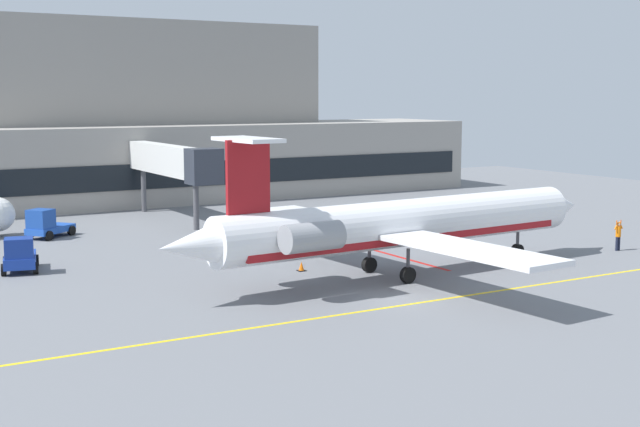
{
  "coord_description": "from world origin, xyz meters",
  "views": [
    {
      "loc": [
        -25.88,
        -34.59,
        10.27
      ],
      "look_at": [
        0.9,
        10.81,
        3.0
      ],
      "focal_mm": 48.57,
      "sensor_mm": 36.0,
      "label": 1
    }
  ],
  "objects_px": {
    "marshaller": "(618,235)",
    "regional_jet": "(398,224)",
    "baggage_tug": "(20,256)",
    "pushback_tractor": "(46,225)"
  },
  "relations": [
    {
      "from": "regional_jet",
      "to": "marshaller",
      "type": "height_order",
      "value": "regional_jet"
    },
    {
      "from": "marshaller",
      "to": "regional_jet",
      "type": "bearing_deg",
      "value": 177.46
    },
    {
      "from": "regional_jet",
      "to": "pushback_tractor",
      "type": "distance_m",
      "value": 27.55
    },
    {
      "from": "pushback_tractor",
      "to": "marshaller",
      "type": "height_order",
      "value": "pushback_tractor"
    },
    {
      "from": "baggage_tug",
      "to": "pushback_tractor",
      "type": "bearing_deg",
      "value": 70.04
    },
    {
      "from": "regional_jet",
      "to": "marshaller",
      "type": "xyz_separation_m",
      "value": [
        17.35,
        -0.77,
        -1.94
      ]
    },
    {
      "from": "baggage_tug",
      "to": "marshaller",
      "type": "bearing_deg",
      "value": -19.9
    },
    {
      "from": "marshaller",
      "to": "baggage_tug",
      "type": "bearing_deg",
      "value": 160.1
    },
    {
      "from": "regional_jet",
      "to": "baggage_tug",
      "type": "height_order",
      "value": "regional_jet"
    },
    {
      "from": "regional_jet",
      "to": "marshaller",
      "type": "relative_size",
      "value": 14.59
    }
  ]
}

